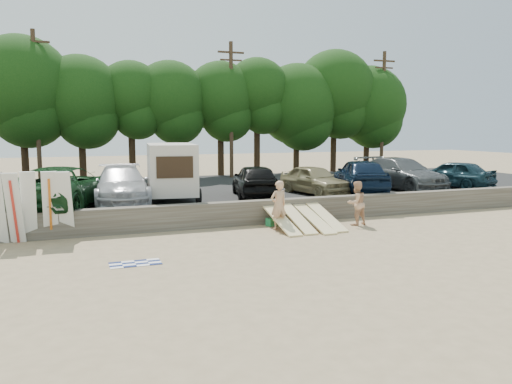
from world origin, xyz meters
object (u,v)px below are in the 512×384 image
box_trailer (171,169)px  car_1 (63,187)px  car_2 (121,185)px  car_3 (255,180)px  car_5 (360,175)px  beachgoer_a (279,205)px  cooler (271,222)px  car_6 (401,174)px  car_4 (314,180)px  car_7 (452,174)px  beachgoer_b (356,203)px

box_trailer → car_1: 4.75m
car_2 → car_3: car_2 is taller
box_trailer → car_3: (3.99, -0.31, -0.65)m
car_5 → beachgoer_a: bearing=51.8°
beachgoer_a → car_2: bearing=-48.6°
box_trailer → car_1: size_ratio=0.68×
cooler → beachgoer_a: bearing=-110.9°
beachgoer_a → cooler: (0.00, 0.75, -0.81)m
cooler → car_1: bearing=137.0°
car_1 → car_6: size_ratio=1.08×
box_trailer → car_4: bearing=4.2°
car_1 → car_7: (20.42, 0.25, -0.11)m
car_1 → car_5: bearing=-157.3°
car_4 → cooler: bearing=-146.1°
cooler → car_6: bearing=2.1°
car_7 → cooler: bearing=-6.2°
car_6 → beachgoer_a: size_ratio=3.01×
car_7 → car_4: bearing=-23.1°
box_trailer → car_2: size_ratio=0.76×
box_trailer → car_7: bearing=4.9°
car_2 → beachgoer_a: 7.26m
box_trailer → car_2: 2.33m
beachgoer_a → car_6: bearing=-162.3°
box_trailer → beachgoer_a: bearing=-48.1°
car_2 → car_3: bearing=1.8°
car_3 → beachgoer_b: car_3 is taller
car_6 → cooler: 10.14m
car_5 → cooler: (-6.34, -3.41, -1.43)m
car_5 → beachgoer_b: bearing=74.9°
box_trailer → beachgoer_b: size_ratio=2.33×
car_4 → car_7: bearing=-11.0°
car_1 → car_6: (17.26, 0.63, -0.03)m
car_2 → car_4: (9.41, -0.19, -0.09)m
car_3 → beachgoer_b: size_ratio=2.57×
car_4 → car_1: bearing=171.9°
car_4 → beachgoer_a: bearing=-140.9°
car_2 → car_4: size_ratio=1.31×
car_1 → car_7: bearing=-157.2°
car_2 → car_4: bearing=2.6°
car_1 → car_2: size_ratio=1.12×
car_2 → car_6: (14.84, 0.04, 0.04)m
beachgoer_b → car_6: bearing=-151.0°
box_trailer → car_7: size_ratio=0.96×
box_trailer → car_6: (12.60, -0.06, -0.60)m
box_trailer → car_1: bearing=-165.0°
car_5 → car_7: 6.07m
car_5 → beachgoer_a: car_5 is taller
car_3 → cooler: size_ratio=12.42×
car_4 → beachgoer_b: bearing=-105.6°
car_6 → cooler: car_6 is taller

